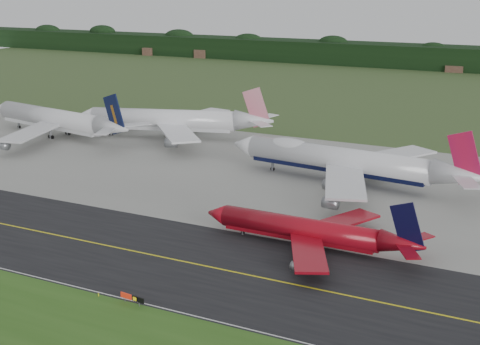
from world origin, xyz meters
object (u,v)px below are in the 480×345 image
jet_ba_747 (346,161)px  jet_navy_gold (58,120)px  jet_red_737 (311,231)px  taxiway_sign (132,298)px  jet_star_tail (174,121)px

jet_ba_747 → jet_navy_gold: bearing=174.8°
jet_red_737 → taxiway_sign: bearing=-116.0°
jet_navy_gold → taxiway_sign: jet_navy_gold is taller
jet_navy_gold → taxiway_sign: (82.55, -79.81, -4.06)m
jet_ba_747 → jet_star_tail: bearing=159.8°
jet_red_737 → jet_star_tail: size_ratio=0.68×
jet_ba_747 → jet_navy_gold: 91.95m
jet_ba_747 → jet_star_tail: jet_star_tail is taller
jet_red_737 → jet_navy_gold: size_ratio=0.68×
jet_ba_747 → jet_red_737: size_ratio=1.54×
jet_red_737 → jet_navy_gold: jet_navy_gold is taller
jet_ba_747 → taxiway_sign: size_ratio=14.55×
jet_ba_747 → jet_navy_gold: size_ratio=1.04×
jet_ba_747 → jet_star_tail: 63.56m
jet_navy_gold → taxiway_sign: bearing=-44.0°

